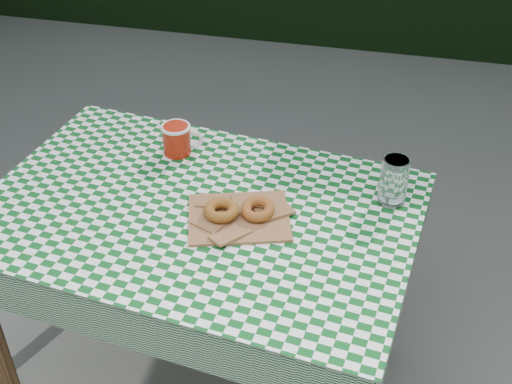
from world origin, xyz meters
The scene contains 8 objects.
ground centered at (0.00, 0.00, 0.00)m, with size 60.00×60.00×0.00m, color #575752.
table centered at (0.12, 0.00, 0.38)m, with size 1.21×0.81×0.75m, color #4F2E1B.
tablecloth centered at (0.12, 0.00, 0.75)m, with size 1.23×0.83×0.01m, color #0B4B1A.
paper_bag centered at (0.25, -0.02, 0.76)m, with size 0.28×0.22×0.01m, color olive.
bagel_front centered at (0.20, -0.03, 0.79)m, with size 0.10×0.10×0.03m, color brown.
bagel_back centered at (0.30, 0.00, 0.79)m, with size 0.09×0.09×0.03m, color #98501F.
coffee_mug centered at (-0.03, 0.27, 0.81)m, with size 0.18×0.18×0.10m, color #A41C0A, non-canonical shape.
drinking_glass centered at (0.66, 0.16, 0.83)m, with size 0.08×0.08×0.14m, color white.
Camera 1 is at (0.63, -1.42, 1.92)m, focal length 46.65 mm.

